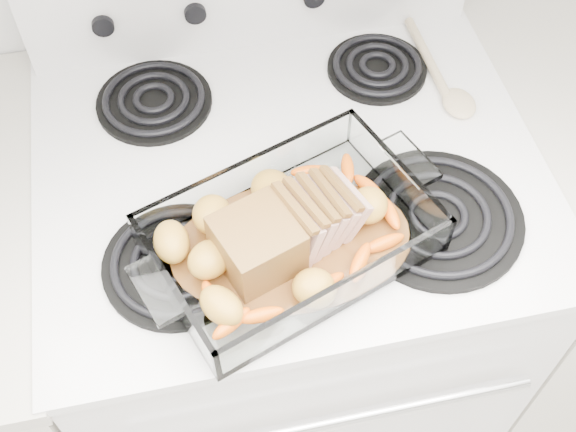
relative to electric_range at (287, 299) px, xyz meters
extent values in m
cube|color=white|center=(0.00, 0.00, -0.02)|extent=(0.76, 0.65, 0.92)
cylinder|color=silver|center=(0.00, -0.36, 0.26)|extent=(0.61, 0.02, 0.02)
cube|color=white|center=(0.00, 0.00, 0.44)|extent=(0.78, 0.67, 0.02)
cylinder|color=black|center=(-0.19, -0.16, 0.46)|extent=(0.21, 0.21, 0.01)
cylinder|color=black|center=(0.19, -0.16, 0.46)|extent=(0.25, 0.25, 0.01)
cylinder|color=black|center=(-0.19, 0.16, 0.46)|extent=(0.19, 0.19, 0.01)
cylinder|color=black|center=(0.19, 0.16, 0.46)|extent=(0.17, 0.17, 0.01)
cylinder|color=black|center=(-0.25, 0.26, 0.54)|extent=(0.04, 0.02, 0.04)
cylinder|color=black|center=(-0.10, 0.26, 0.54)|extent=(0.04, 0.02, 0.04)
cube|color=white|center=(-0.03, -0.17, 0.47)|extent=(0.37, 0.24, 0.01)
cube|color=white|center=(-0.03, -0.29, 0.50)|extent=(0.37, 0.01, 0.06)
cube|color=white|center=(-0.03, -0.05, 0.50)|extent=(0.37, 0.01, 0.06)
cube|color=white|center=(-0.21, -0.17, 0.50)|extent=(0.01, 0.24, 0.06)
cube|color=white|center=(0.15, -0.17, 0.50)|extent=(0.01, 0.24, 0.06)
cylinder|color=brown|center=(-0.03, -0.17, 0.47)|extent=(0.21, 0.21, 0.00)
cube|color=brown|center=(-0.08, -0.17, 0.51)|extent=(0.10, 0.10, 0.08)
cube|color=beige|center=(-0.03, -0.17, 0.51)|extent=(0.04, 0.10, 0.08)
cube|color=beige|center=(-0.01, -0.17, 0.51)|extent=(0.04, 0.09, 0.07)
cube|color=beige|center=(0.01, -0.17, 0.51)|extent=(0.04, 0.09, 0.07)
cube|color=beige|center=(0.03, -0.17, 0.50)|extent=(0.05, 0.09, 0.07)
cube|color=beige|center=(0.05, -0.17, 0.50)|extent=(0.05, 0.09, 0.06)
ellipsoid|color=#E9560E|center=(-0.18, -0.25, 0.48)|extent=(0.06, 0.02, 0.02)
ellipsoid|color=#E9560E|center=(0.09, -0.25, 0.48)|extent=(0.06, 0.02, 0.02)
ellipsoid|color=#E9560E|center=(0.13, -0.15, 0.48)|extent=(0.06, 0.02, 0.02)
ellipsoid|color=#E9560E|center=(-0.19, -0.13, 0.48)|extent=(0.06, 0.02, 0.02)
ellipsoid|color=gold|center=(-0.19, -0.09, 0.49)|extent=(0.06, 0.06, 0.05)
ellipsoid|color=gold|center=(-0.01, -0.08, 0.49)|extent=(0.06, 0.06, 0.05)
ellipsoid|color=gold|center=(0.10, -0.19, 0.49)|extent=(0.06, 0.06, 0.05)
cylinder|color=beige|center=(0.28, 0.16, 0.46)|extent=(0.02, 0.20, 0.02)
ellipsoid|color=beige|center=(0.30, 0.05, 0.46)|extent=(0.05, 0.07, 0.02)
camera|label=1|loc=(-0.15, -0.71, 1.31)|focal=45.00mm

